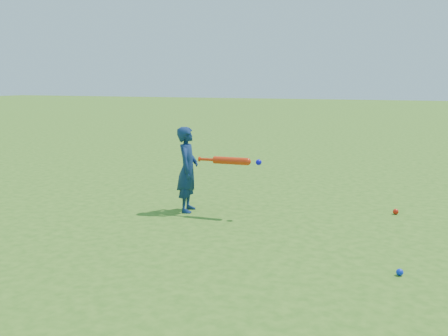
% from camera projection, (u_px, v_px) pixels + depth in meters
% --- Properties ---
extents(ground, '(80.00, 80.00, 0.00)m').
position_uv_depth(ground, '(165.00, 207.00, 6.77)').
color(ground, '#366919').
rests_on(ground, ground).
extents(child, '(0.35, 0.46, 1.11)m').
position_uv_depth(child, '(188.00, 169.00, 6.48)').
color(child, '#11264F').
rests_on(child, ground).
extents(ground_ball_red, '(0.07, 0.07, 0.07)m').
position_uv_depth(ground_ball_red, '(396.00, 212.00, 6.40)').
color(ground_ball_red, red).
rests_on(ground_ball_red, ground).
extents(ground_ball_blue, '(0.06, 0.06, 0.06)m').
position_uv_depth(ground_ball_blue, '(400.00, 272.00, 4.39)').
color(ground_ball_blue, '#0B28C5').
rests_on(ground_ball_blue, ground).
extents(bat_swing, '(0.82, 0.11, 0.09)m').
position_uv_depth(bat_swing, '(233.00, 161.00, 6.20)').
color(bat_swing, red).
rests_on(bat_swing, ground).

